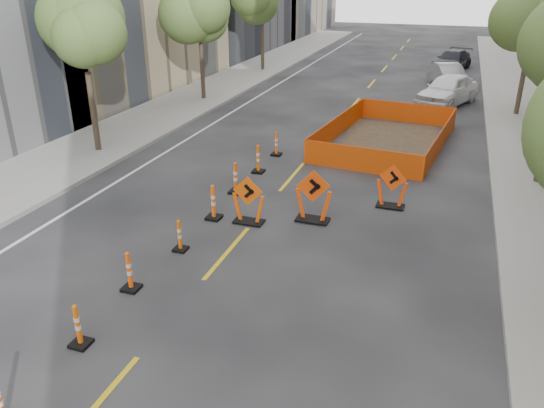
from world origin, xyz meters
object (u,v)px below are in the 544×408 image
at_px(channelizer_6, 235,178).
at_px(chevron_sign_center, 313,196).
at_px(channelizer_7, 258,159).
at_px(chevron_sign_left, 248,200).
at_px(parked_car_far, 452,60).
at_px(parked_car_near, 448,90).
at_px(channelizer_4, 180,235).
at_px(channelizer_3, 129,271).
at_px(channelizer_5, 213,202).
at_px(channelizer_2, 78,325).
at_px(channelizer_8, 276,143).
at_px(parked_car_mid, 448,75).
at_px(chevron_sign_right, 392,186).

distance_m(channelizer_6, chevron_sign_center, 3.31).
relative_size(channelizer_7, chevron_sign_left, 0.72).
bearing_deg(parked_car_far, parked_car_near, -75.11).
distance_m(channelizer_4, parked_car_far, 31.97).
bearing_deg(parked_car_far, channelizer_6, -88.39).
relative_size(channelizer_3, channelizer_5, 0.91).
xyz_separation_m(channelizer_4, channelizer_7, (-0.08, 6.31, 0.08)).
relative_size(channelizer_2, parked_car_near, 0.20).
height_order(channelizer_7, channelizer_8, channelizer_7).
relative_size(channelizer_6, parked_car_mid, 0.26).
distance_m(channelizer_7, parked_car_far, 25.82).
relative_size(channelizer_4, channelizer_5, 0.82).
relative_size(channelizer_7, parked_car_near, 0.22).
relative_size(channelizer_4, parked_car_near, 0.19).
height_order(channelizer_4, chevron_sign_center, chevron_sign_center).
bearing_deg(chevron_sign_left, channelizer_5, -178.95).
bearing_deg(channelizer_2, chevron_sign_right, 60.49).
xyz_separation_m(channelizer_4, parked_car_far, (6.03, 31.39, 0.25)).
xyz_separation_m(channelizer_3, channelizer_7, (0.12, 8.41, 0.03)).
relative_size(channelizer_4, channelizer_7, 0.85).
bearing_deg(chevron_sign_right, parked_car_far, 102.40).
bearing_deg(channelizer_2, channelizer_3, 94.34).
height_order(channelizer_2, channelizer_4, channelizer_2).
xyz_separation_m(channelizer_4, chevron_sign_left, (1.14, 2.19, 0.29)).
bearing_deg(channelizer_5, channelizer_2, -90.62).
xyz_separation_m(channelizer_7, parked_car_near, (6.22, 13.49, 0.30)).
relative_size(channelizer_3, channelizer_8, 1.01).
xyz_separation_m(channelizer_6, chevron_sign_right, (5.14, 0.52, 0.18)).
bearing_deg(chevron_sign_center, channelizer_8, 99.59).
bearing_deg(channelizer_8, parked_car_mid, 69.90).
xyz_separation_m(channelizer_2, parked_car_far, (6.07, 35.60, 0.22)).
distance_m(channelizer_6, chevron_sign_right, 5.17).
bearing_deg(channelizer_4, parked_car_far, 79.12).
bearing_deg(parked_car_near, channelizer_4, -85.94).
bearing_deg(parked_car_near, channelizer_3, -84.86).
bearing_deg(parked_car_far, channelizer_3, -86.18).
bearing_deg(parked_car_far, parked_car_mid, -75.93).
bearing_deg(channelizer_4, chevron_sign_left, 62.52).
bearing_deg(parked_car_mid, channelizer_4, -124.26).
height_order(channelizer_2, parked_car_far, parked_car_far).
bearing_deg(parked_car_near, parked_car_mid, 112.81).
relative_size(channelizer_6, chevron_sign_right, 0.75).
bearing_deg(chevron_sign_left, channelizer_2, -103.83).
height_order(channelizer_5, chevron_sign_left, chevron_sign_left).
relative_size(channelizer_3, parked_car_far, 0.21).
xyz_separation_m(channelizer_6, channelizer_7, (0.04, 2.10, -0.01)).
distance_m(channelizer_4, channelizer_8, 8.41).
relative_size(channelizer_8, chevron_sign_center, 0.61).
xyz_separation_m(channelizer_5, chevron_sign_right, (4.99, 2.63, 0.18)).
bearing_deg(channelizer_8, channelizer_2, -89.85).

